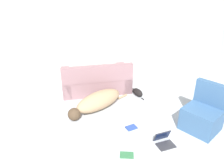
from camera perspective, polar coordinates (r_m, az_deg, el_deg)
wall_back at (r=5.92m, az=-1.42°, el=13.75°), size 6.68×0.06×2.73m
couch at (r=5.55m, az=-4.17°, el=0.83°), size 1.73×1.01×0.79m
dog at (r=4.74m, az=-3.88°, el=-4.59°), size 1.45×1.05×0.39m
cat at (r=5.38m, az=6.61°, el=-2.13°), size 0.27×0.51×0.17m
laptop_open at (r=3.98m, az=13.32°, el=-13.98°), size 0.35×0.34×0.21m
book_blue at (r=4.26m, az=5.06°, el=-11.26°), size 0.24×0.20×0.02m
book_green at (r=3.70m, az=3.87°, el=-18.03°), size 0.25×0.18×0.02m
side_chair at (r=4.43m, az=22.70°, el=-7.45°), size 0.85×0.85×0.88m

